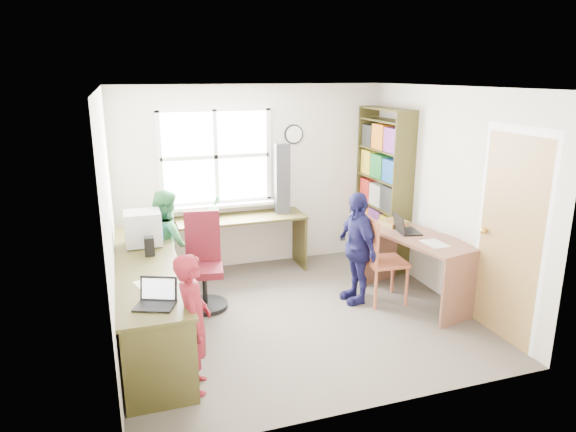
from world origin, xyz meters
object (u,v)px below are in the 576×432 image
object	(u,v)px
l_desk	(173,304)
swivel_chair	(204,267)
person_red	(194,323)
person_green	(168,244)
laptop_left	(156,299)
laptop_right	(405,228)
cd_tower	(282,178)
crt_monitor	(143,228)
potted_plant	(215,207)
right_desk	(418,254)
person_navy	(357,248)
bookshelf	(383,191)
wooden_chair	(380,257)

from	to	relation	value
l_desk	swivel_chair	xyz separation A→B (m)	(0.43, 0.85, 0.00)
person_red	person_green	bearing A→B (deg)	7.45
laptop_left	laptop_right	xyz separation A→B (m)	(2.84, 1.00, 0.03)
laptop_right	cd_tower	xyz separation A→B (m)	(-1.04, 1.35, 0.39)
crt_monitor	cd_tower	distance (m)	2.00
l_desk	potted_plant	size ratio (longest dim) A/B	10.23
potted_plant	crt_monitor	bearing A→B (deg)	-138.16
cd_tower	laptop_left	bearing A→B (deg)	-123.54
right_desk	person_navy	size ratio (longest dim) A/B	1.13
cd_tower	potted_plant	xyz separation A→B (m)	(-0.89, 0.02, -0.32)
bookshelf	swivel_chair	bearing A→B (deg)	-166.20
laptop_left	l_desk	bearing A→B (deg)	96.52
swivel_chair	laptop_right	bearing A→B (deg)	-3.06
right_desk	potted_plant	world-z (taller)	potted_plant
potted_plant	person_navy	distance (m)	1.91
bookshelf	wooden_chair	world-z (taller)	bookshelf
cd_tower	bookshelf	bearing A→B (deg)	-7.62
bookshelf	laptop_left	xyz separation A→B (m)	(-3.13, -2.08, -0.20)
l_desk	person_red	size ratio (longest dim) A/B	2.50
wooden_chair	cd_tower	size ratio (longest dim) A/B	1.08
crt_monitor	laptop_left	size ratio (longest dim) A/B	1.01
potted_plant	swivel_chair	bearing A→B (deg)	-108.44
swivel_chair	potted_plant	bearing A→B (deg)	80.07
person_green	l_desk	bearing A→B (deg)	163.70
bookshelf	crt_monitor	world-z (taller)	bookshelf
l_desk	cd_tower	size ratio (longest dim) A/B	3.21
person_red	person_navy	distance (m)	2.30
crt_monitor	laptop_left	bearing A→B (deg)	-89.73
l_desk	crt_monitor	xyz separation A→B (m)	(-0.19, 0.94, 0.48)
swivel_chair	cd_tower	size ratio (longest dim) A/B	1.16
bookshelf	person_green	distance (m)	2.91
right_desk	laptop_right	distance (m)	0.32
swivel_chair	potted_plant	world-z (taller)	swivel_chair
bookshelf	potted_plant	size ratio (longest dim) A/B	7.28
cd_tower	person_navy	size ratio (longest dim) A/B	0.72
bookshelf	crt_monitor	distance (m)	3.19
laptop_left	person_red	distance (m)	0.36
l_desk	right_desk	xyz separation A→B (m)	(2.75, 0.22, 0.11)
bookshelf	laptop_right	bearing A→B (deg)	-105.32
person_red	bookshelf	bearing A→B (deg)	-45.64
laptop_right	person_navy	xyz separation A→B (m)	(-0.58, 0.04, -0.18)
laptop_right	person_navy	distance (m)	0.61
l_desk	laptop_right	distance (m)	2.72
right_desk	swivel_chair	xyz separation A→B (m)	(-2.32, 0.62, -0.10)
crt_monitor	wooden_chair	bearing A→B (deg)	-13.69
crt_monitor	person_red	xyz separation A→B (m)	(0.28, -1.65, -0.35)
wooden_chair	right_desk	bearing A→B (deg)	-9.75
wooden_chair	person_navy	xyz separation A→B (m)	(-0.24, 0.10, 0.10)
potted_plant	right_desk	bearing A→B (deg)	-37.18
person_navy	cd_tower	bearing A→B (deg)	-163.17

